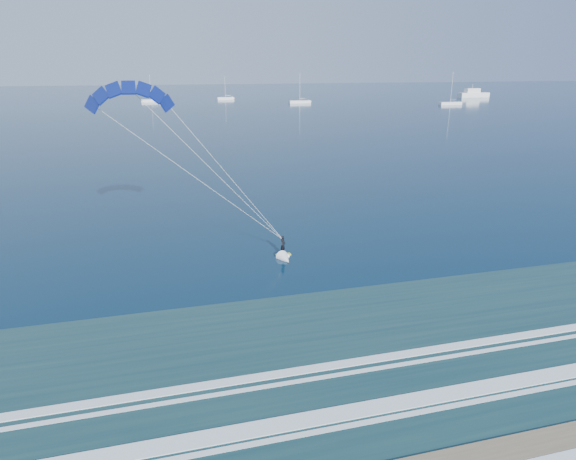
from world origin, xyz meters
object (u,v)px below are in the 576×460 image
at_px(sailboat_4, 300,102).
at_px(sailboat_3, 225,98).
at_px(motor_yacht, 473,94).
at_px(sailboat_5, 450,103).
at_px(kitesurfer_rig, 213,171).
at_px(sailboat_2, 151,101).

bearing_deg(sailboat_4, sailboat_3, 129.63).
bearing_deg(sailboat_4, motor_yacht, 10.10).
relative_size(motor_yacht, sailboat_5, 1.23).
relative_size(sailboat_3, sailboat_4, 0.84).
height_order(kitesurfer_rig, sailboat_2, kitesurfer_rig).
distance_m(sailboat_2, sailboat_4, 67.45).
relative_size(sailboat_3, sailboat_5, 0.82).
bearing_deg(sailboat_3, motor_yacht, -7.04).
xyz_separation_m(sailboat_4, sailboat_5, (58.51, -25.77, 0.00)).
relative_size(kitesurfer_rig, sailboat_4, 1.28).
bearing_deg(kitesurfer_rig, sailboat_4, 71.30).
bearing_deg(sailboat_2, sailboat_4, -21.95).
relative_size(sailboat_2, sailboat_3, 1.10).
xyz_separation_m(sailboat_2, sailboat_5, (121.07, -50.98, 0.01)).
xyz_separation_m(motor_yacht, sailboat_4, (-99.20, -17.67, -1.08)).
xyz_separation_m(motor_yacht, sailboat_5, (-40.69, -43.44, -1.08)).
distance_m(sailboat_3, sailboat_4, 43.28).
bearing_deg(motor_yacht, sailboat_5, -133.13).
xyz_separation_m(kitesurfer_rig, motor_yacht, (160.86, 199.86, -6.43)).
bearing_deg(motor_yacht, sailboat_3, 172.96).
relative_size(kitesurfer_rig, sailboat_3, 1.51).
bearing_deg(sailboat_4, sailboat_2, 158.05).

